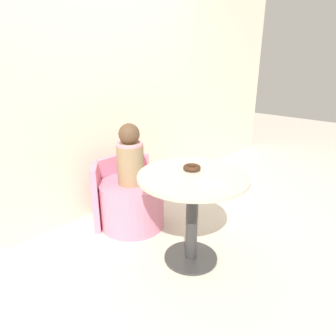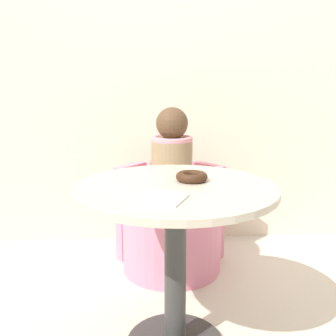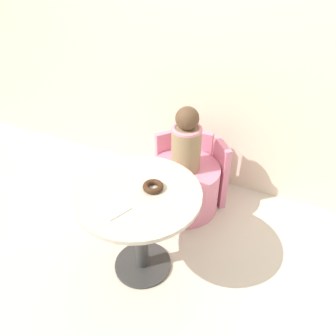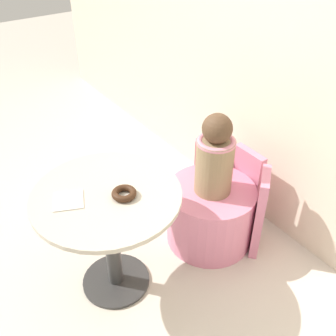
% 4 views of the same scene
% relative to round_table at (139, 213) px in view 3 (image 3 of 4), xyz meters
% --- Properties ---
extents(ground_plane, '(12.00, 12.00, 0.00)m').
position_rel_round_table_xyz_m(ground_plane, '(0.08, 0.02, -0.50)').
color(ground_plane, beige).
extents(back_wall, '(6.00, 0.06, 2.40)m').
position_rel_round_table_xyz_m(back_wall, '(0.08, 1.15, 0.70)').
color(back_wall, beige).
rests_on(back_wall, ground_plane).
extents(round_table, '(0.75, 0.75, 0.66)m').
position_rel_round_table_xyz_m(round_table, '(0.00, 0.00, 0.00)').
color(round_table, '#333333').
rests_on(round_table, ground_plane).
extents(tub_chair, '(0.55, 0.55, 0.40)m').
position_rel_round_table_xyz_m(tub_chair, '(0.03, 0.68, -0.30)').
color(tub_chair, pink).
rests_on(tub_chair, ground_plane).
extents(booth_backrest, '(0.65, 0.24, 0.56)m').
position_rel_round_table_xyz_m(booth_backrest, '(0.03, 0.90, -0.22)').
color(booth_backrest, pink).
rests_on(booth_backrest, ground_plane).
extents(child_figure, '(0.22, 0.22, 0.51)m').
position_rel_round_table_xyz_m(child_figure, '(0.03, 0.68, 0.14)').
color(child_figure, '#937A56').
rests_on(child_figure, tub_chair).
extents(donut, '(0.12, 0.12, 0.03)m').
position_rel_round_table_xyz_m(donut, '(0.07, 0.06, 0.18)').
color(donut, '#3D2314').
rests_on(donut, round_table).
extents(paper_napkin, '(0.19, 0.19, 0.01)m').
position_rel_round_table_xyz_m(paper_napkin, '(-0.06, -0.17, 0.17)').
color(paper_napkin, silver).
rests_on(paper_napkin, round_table).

